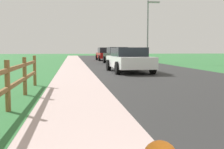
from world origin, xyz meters
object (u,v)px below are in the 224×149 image
Objects in this scene: parked_car_red at (106,54)px; street_lamp at (149,26)px; parked_suv_white at (129,59)px; parked_car_black at (116,56)px.

street_lamp is (3.15, -7.36, 2.73)m from parked_car_red.
parked_car_red is 8.46m from street_lamp.
parked_car_red is (0.75, 17.20, 0.04)m from parked_suv_white.
parked_car_red is at bearing 87.51° from parked_suv_white.
parked_car_black is 1.01× the size of parked_car_red.
parked_suv_white is 9.54m from parked_car_black.
parked_car_black is 0.78× the size of street_lamp.
parked_car_red is at bearing 113.16° from street_lamp.
street_lamp reaches higher than parked_car_red.
street_lamp reaches higher than parked_suv_white.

